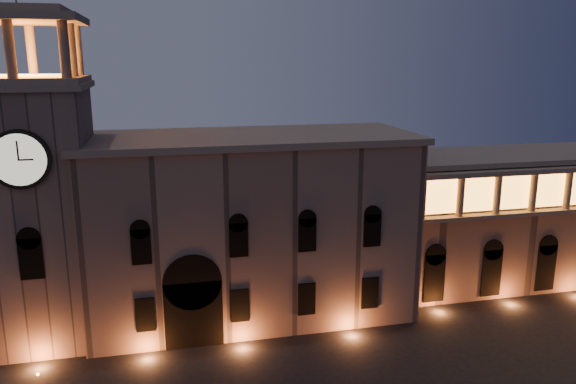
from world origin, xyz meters
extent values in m
cube|color=#7A5F50|center=(-2.00, 22.00, 8.50)|extent=(30.00, 12.00, 17.00)
cube|color=#89725E|center=(-2.00, 22.00, 17.30)|extent=(30.80, 12.80, 0.60)
cube|color=black|center=(-8.00, 16.60, 3.00)|extent=(5.00, 1.40, 6.00)
cylinder|color=black|center=(-8.00, 16.60, 6.00)|extent=(5.00, 1.40, 5.00)
cube|color=#FF9C32|center=(-8.00, 16.40, 2.80)|extent=(4.20, 0.20, 5.00)
cube|color=#7A5F50|center=(-20.50, 21.00, 11.00)|extent=(9.00, 9.00, 22.00)
cube|color=#89725E|center=(-20.50, 21.00, 22.25)|extent=(9.80, 9.80, 0.50)
cylinder|color=black|center=(-20.50, 16.32, 17.00)|extent=(4.60, 0.35, 4.60)
cylinder|color=beige|center=(-20.50, 16.18, 17.00)|extent=(4.00, 0.12, 4.00)
cube|color=#89725E|center=(-20.50, 21.00, 22.75)|extent=(9.40, 9.40, 0.50)
cube|color=#FF9C32|center=(-20.50, 21.00, 23.05)|extent=(6.80, 6.80, 0.15)
cylinder|color=#89725E|center=(-20.50, 17.20, 25.10)|extent=(0.76, 0.76, 4.20)
cylinder|color=#89725E|center=(-16.70, 17.20, 25.10)|extent=(0.76, 0.76, 4.20)
cylinder|color=#89725E|center=(-20.50, 24.80, 25.10)|extent=(0.76, 0.76, 4.20)
cylinder|color=#89725E|center=(-16.70, 24.80, 25.10)|extent=(0.76, 0.76, 4.20)
cylinder|color=#89725E|center=(-16.70, 21.00, 25.10)|extent=(0.76, 0.76, 4.20)
cube|color=#89725E|center=(-20.50, 21.00, 27.50)|extent=(9.80, 9.80, 0.60)
cube|color=#89725E|center=(-20.50, 21.00, 28.10)|extent=(7.50, 7.50, 0.60)
cube|color=brown|center=(32.00, 24.00, 7.00)|extent=(40.00, 10.00, 14.00)
cube|color=#89725E|center=(32.00, 24.00, 14.25)|extent=(40.60, 10.60, 0.50)
cylinder|color=#89725E|center=(14.00, 18.50, 11.50)|extent=(0.70, 0.70, 4.00)
cylinder|color=#89725E|center=(18.00, 18.50, 11.50)|extent=(0.70, 0.70, 4.00)
cylinder|color=#89725E|center=(22.00, 18.50, 11.50)|extent=(0.70, 0.70, 4.00)
cylinder|color=#89725E|center=(26.00, 18.50, 11.50)|extent=(0.70, 0.70, 4.00)
cylinder|color=#89725E|center=(30.00, 18.50, 11.50)|extent=(0.70, 0.70, 4.00)
camera|label=1|loc=(-10.04, -28.97, 24.54)|focal=35.00mm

